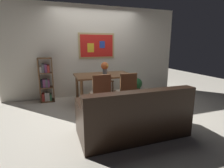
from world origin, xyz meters
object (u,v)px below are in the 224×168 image
Objects in this scene: dining_chair_near_left at (101,91)px; flower_vase at (105,67)px; potted_ivy at (137,85)px; leather_couch at (134,118)px; dining_chair_far_right at (105,77)px; bookshelf at (46,81)px; dining_table at (104,78)px; dining_chair_near_right at (127,89)px.

dining_chair_near_left is 0.99m from flower_vase.
flower_vase is (-1.19, -0.48, 0.67)m from potted_ivy.
flower_vase is (0.35, 0.82, 0.41)m from dining_chair_near_left.
flower_vase is at bearing 87.89° from leather_couch.
dining_chair_far_right is at bearing 83.35° from leather_couch.
potted_ivy is (1.25, 2.32, -0.03)m from leather_couch.
bookshelf reaches higher than potted_ivy.
leather_couch reaches higher than potted_ivy.
flower_vase is (0.07, 1.84, 0.64)m from leather_couch.
dining_table is 0.85m from dining_chair_near_left.
dining_chair_far_right is at bearing 161.95° from potted_ivy.
leather_couch is at bearing -92.11° from flower_vase.
flower_vase is at bearing 105.91° from dining_chair_near_right.
bookshelf is 1.63m from flower_vase.
leather_couch is 3.13× the size of potted_ivy.
leather_couch is at bearing -74.54° from dining_chair_near_left.
dining_chair_far_right reaches higher than dining_table.
flower_vase reaches higher than leather_couch.
leather_couch is (-0.31, -2.62, -0.23)m from dining_chair_far_right.
dining_chair_far_right is 1.58× the size of potted_ivy.
leather_couch is at bearing -90.70° from dining_table.
dining_table is 1.22× the size of bookshelf.
dining_table is 1.58× the size of dining_chair_far_right.
dining_table is 1.83m from leather_couch.
dining_chair_far_right is at bearing 90.11° from dining_chair_near_right.
bookshelf is at bearing 158.09° from flower_vase.
dining_chair_near_left is 1.80m from bookshelf.
bookshelf is at bearing 119.87° from leather_couch.
dining_chair_far_right is 2.90× the size of flower_vase.
bookshelf is at bearing 155.98° from dining_table.
dining_chair_near_right is 1.58× the size of potted_ivy.
dining_chair_far_right is 1.71m from bookshelf.
bookshelf is at bearing -173.39° from dining_chair_far_right.
potted_ivy is (0.95, -0.31, -0.26)m from dining_chair_far_right.
bookshelf is at bearing 177.58° from potted_ivy.
dining_chair_near_right is (0.59, -0.02, 0.00)m from dining_chair_near_left.
dining_chair_near_left is at bearing -139.72° from potted_ivy.
leather_couch is 1.53× the size of bookshelf.
dining_chair_near_right is 1.06m from leather_couch.
dining_chair_near_left is 0.51× the size of leather_couch.
dining_table is at bearing -108.94° from dining_chair_far_right.
dining_chair_far_right is 0.51× the size of leather_couch.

